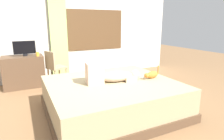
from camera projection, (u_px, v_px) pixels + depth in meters
name	position (u px, v px, depth m)	size (l,w,h in m)	color
ground_plane	(104.00, 111.00, 3.28)	(16.00, 16.00, 0.00)	olive
back_wall_with_window	(68.00, 25.00, 5.09)	(6.40, 0.14, 2.90)	silver
bed	(112.00, 97.00, 3.22)	(2.12, 1.90, 0.54)	brown
person_lying	(111.00, 75.00, 3.13)	(0.94, 0.36, 0.34)	#CCB299
cat	(152.00, 75.00, 3.35)	(0.35, 0.16, 0.21)	#C67A2D
desk	(24.00, 72.00, 4.50)	(0.90, 0.56, 0.74)	brown
tv_monitor	(25.00, 48.00, 4.39)	(0.48, 0.10, 0.35)	black
cup	(37.00, 54.00, 4.40)	(0.08, 0.08, 0.10)	gold
chair_by_desk	(54.00, 66.00, 4.46)	(0.50, 0.50, 0.86)	tan
curtain_left	(59.00, 33.00, 4.92)	(0.44, 0.06, 2.48)	#ADCC75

